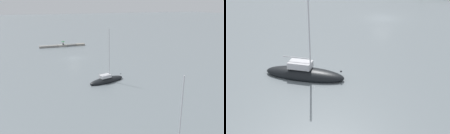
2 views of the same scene
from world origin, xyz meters
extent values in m
plane|color=slate|center=(0.00, 0.00, 0.00)|extent=(500.00, 500.00, 0.00)
ellipsoid|color=black|center=(-1.63, 21.31, 0.26)|extent=(7.67, 4.04, 1.26)
cube|color=silver|center=(-1.27, 21.42, 1.19)|extent=(2.33, 1.78, 0.58)
cylinder|color=silver|center=(-2.19, 21.15, 5.43)|extent=(0.13, 0.13, 9.06)
cylinder|color=silver|center=(-0.95, 21.51, 1.84)|extent=(2.51, 0.80, 0.09)
sphere|color=black|center=(-4.89, 20.39, 0.95)|extent=(0.17, 0.17, 0.17)
camera|label=1|loc=(12.51, 60.32, 14.52)|focal=37.15mm
camera|label=2|loc=(-17.92, 43.25, 13.27)|focal=53.45mm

